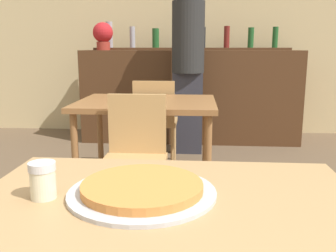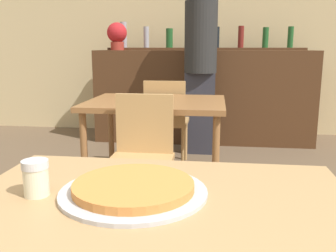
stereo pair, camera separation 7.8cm
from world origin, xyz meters
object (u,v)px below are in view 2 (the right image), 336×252
Objects in this scene: chair_far_side_front at (142,150)px; pizza_tray at (134,189)px; person_standing at (200,61)px; chair_far_side_back at (166,117)px; potted_plant at (117,35)px; cheese_shaker at (36,178)px.

chair_far_side_front is 1.97× the size of pizza_tray.
person_standing reaches higher than chair_far_side_front.
person_standing is (0.06, 3.00, 0.26)m from pizza_tray.
chair_far_side_back is (0.00, 1.17, 0.00)m from chair_far_side_front.
chair_far_side_front is at bearing -99.66° from person_standing.
potted_plant reaches higher than chair_far_side_front.
pizza_tray is at bearing 95.45° from chair_far_side_back.
potted_plant is (-0.74, 1.07, 0.80)m from chair_far_side_back.
pizza_tray is at bearing -79.62° from chair_far_side_front.
chair_far_side_back is 0.80m from person_standing.
potted_plant reaches higher than pizza_tray.
chair_far_side_front is at bearing 90.00° from chair_far_side_back.
chair_far_side_back is 0.46× the size of person_standing.
person_standing reaches higher than cheese_shaker.
potted_plant is at bearing 108.23° from chair_far_side_front.
cheese_shaker is 0.32× the size of potted_plant.
cheese_shaker reaches higher than pizza_tray.
pizza_tray is 0.23× the size of person_standing.
cheese_shaker is 0.06× the size of person_standing.
chair_far_side_front is 1.36m from cheese_shaker.
person_standing is (0.29, 1.72, 0.51)m from chair_far_side_front.
potted_plant is at bearing 152.85° from person_standing.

